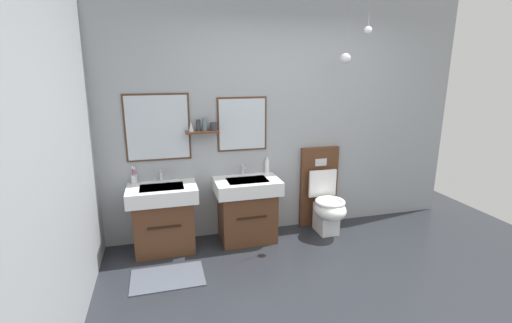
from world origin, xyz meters
TOP-DOWN VIEW (x-y plane):
  - ground_plane at (0.00, 0.00)m, footprint 5.64×4.85m
  - wall_back at (-0.01, 1.76)m, footprint 4.44×0.59m
  - wall_left at (-2.16, 0.00)m, footprint 0.12×3.65m
  - bath_mat at (-1.45, 0.89)m, footprint 0.68×0.44m
  - vanity_sink_left at (-1.45, 1.49)m, footprint 0.72×0.50m
  - tap_on_left_sink at (-1.45, 1.68)m, footprint 0.03×0.13m
  - vanity_sink_right at (-0.53, 1.49)m, footprint 0.72×0.50m
  - tap_on_right_sink at (-0.53, 1.68)m, footprint 0.03×0.13m
  - toilet at (0.44, 1.50)m, footprint 0.48×0.62m
  - toothbrush_cup at (-1.73, 1.67)m, footprint 0.07×0.07m
  - soap_dispenser at (-0.23, 1.68)m, footprint 0.06×0.06m

SIDE VIEW (x-z plane):
  - ground_plane at x=0.00m, z-range -0.10..0.00m
  - bath_mat at x=-1.45m, z-range 0.00..0.01m
  - toilet at x=0.44m, z-range -0.12..0.88m
  - vanity_sink_left at x=-1.45m, z-range 0.02..0.75m
  - vanity_sink_right at x=-0.53m, z-range 0.02..0.75m
  - toothbrush_cup at x=-1.73m, z-range 0.68..0.88m
  - tap_on_left_sink at x=-1.45m, z-range 0.74..0.85m
  - tap_on_right_sink at x=-0.53m, z-range 0.74..0.85m
  - soap_dispenser at x=-0.23m, z-range 0.71..0.91m
  - wall_back at x=-0.01m, z-range 0.00..2.77m
  - wall_left at x=-2.16m, z-range 0.00..2.77m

